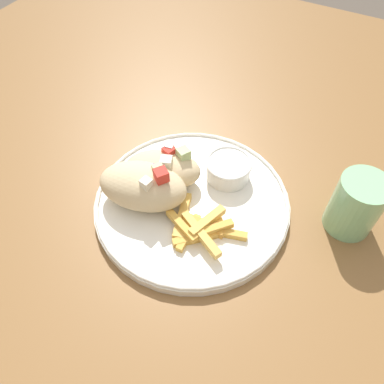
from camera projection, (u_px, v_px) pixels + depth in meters
The scene contains 8 objects.
ground_plane at pixel (188, 336), 1.22m from camera, with size 10.00×10.00×0.00m, color brown.
table at pixel (185, 208), 0.66m from camera, with size 1.42×1.42×0.78m.
plate at pixel (192, 202), 0.57m from camera, with size 0.30×0.30×0.02m.
pita_sandwich_near at pixel (143, 186), 0.54m from camera, with size 0.15×0.11×0.08m.
pita_sandwich_far at pixel (163, 169), 0.57m from camera, with size 0.13×0.10×0.06m.
fries_pile at pixel (200, 228), 0.53m from camera, with size 0.12×0.09×0.02m.
sauce_ramekin at pixel (228, 168), 0.58m from camera, with size 0.07×0.07×0.03m.
water_glass at pixel (355, 207), 0.53m from camera, with size 0.07×0.07×0.09m.
Camera 1 is at (0.20, -0.34, 1.24)m, focal length 35.00 mm.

